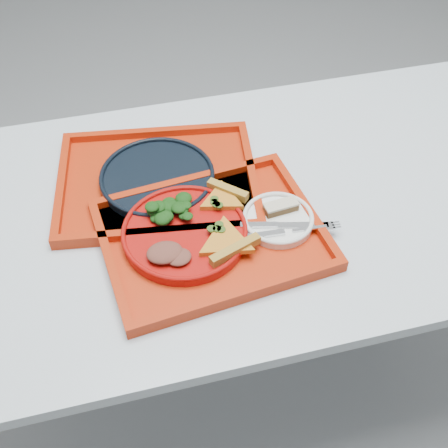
# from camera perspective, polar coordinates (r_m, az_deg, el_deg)

# --- Properties ---
(ground) EXTENTS (10.00, 10.00, 0.00)m
(ground) POSITION_cam_1_polar(r_m,az_deg,el_deg) (1.88, 2.64, -13.51)
(ground) COLOR gray
(ground) RESTS_ON ground
(table) EXTENTS (1.60, 0.80, 0.75)m
(table) POSITION_cam_1_polar(r_m,az_deg,el_deg) (1.33, 3.63, 0.61)
(table) COLOR silver
(table) RESTS_ON ground
(tray_main) EXTENTS (0.49, 0.40, 0.01)m
(tray_main) POSITION_cam_1_polar(r_m,az_deg,el_deg) (1.18, -1.25, -1.35)
(tray_main) COLOR #AE2509
(tray_main) RESTS_ON table
(tray_far) EXTENTS (0.49, 0.41, 0.01)m
(tray_far) POSITION_cam_1_polar(r_m,az_deg,el_deg) (1.30, -6.73, 4.19)
(tray_far) COLOR #AE2509
(tray_far) RESTS_ON table
(dinner_plate) EXTENTS (0.26, 0.26, 0.02)m
(dinner_plate) POSITION_cam_1_polar(r_m,az_deg,el_deg) (1.17, -4.01, -1.00)
(dinner_plate) COLOR #A10F0A
(dinner_plate) RESTS_ON tray_main
(side_plate) EXTENTS (0.15, 0.15, 0.01)m
(side_plate) POSITION_cam_1_polar(r_m,az_deg,el_deg) (1.20, 5.50, 0.34)
(side_plate) COLOR white
(side_plate) RESTS_ON tray_main
(navy_plate) EXTENTS (0.26, 0.26, 0.02)m
(navy_plate) POSITION_cam_1_polar(r_m,az_deg,el_deg) (1.29, -6.79, 4.64)
(navy_plate) COLOR black
(navy_plate) RESTS_ON tray_far
(pizza_slice_a) EXTENTS (0.15, 0.16, 0.02)m
(pizza_slice_a) POSITION_cam_1_polar(r_m,az_deg,el_deg) (1.13, 0.20, -1.60)
(pizza_slice_a) COLOR gold
(pizza_slice_a) RESTS_ON dinner_plate
(pizza_slice_b) EXTENTS (0.14, 0.14, 0.02)m
(pizza_slice_b) POSITION_cam_1_polar(r_m,az_deg,el_deg) (1.21, -0.24, 2.65)
(pizza_slice_b) COLOR gold
(pizza_slice_b) RESTS_ON dinner_plate
(salad_heap) EXTENTS (0.08, 0.07, 0.04)m
(salad_heap) POSITION_cam_1_polar(r_m,az_deg,el_deg) (1.18, -5.51, 1.55)
(salad_heap) COLOR black
(salad_heap) RESTS_ON dinner_plate
(meat_portion) EXTENTS (0.07, 0.06, 0.02)m
(meat_portion) POSITION_cam_1_polar(r_m,az_deg,el_deg) (1.11, -6.05, -2.91)
(meat_portion) COLOR brown
(meat_portion) RESTS_ON dinner_plate
(dessert_bar) EXTENTS (0.08, 0.04, 0.02)m
(dessert_bar) POSITION_cam_1_polar(r_m,az_deg,el_deg) (1.20, 5.80, 1.74)
(dessert_bar) COLOR #452E17
(dessert_bar) RESTS_ON side_plate
(knife) EXTENTS (0.18, 0.06, 0.01)m
(knife) POSITION_cam_1_polar(r_m,az_deg,el_deg) (1.18, 6.16, -0.08)
(knife) COLOR silver
(knife) RESTS_ON side_plate
(fork) EXTENTS (0.19, 0.03, 0.01)m
(fork) POSITION_cam_1_polar(r_m,az_deg,el_deg) (1.17, 6.87, -0.69)
(fork) COLOR silver
(fork) RESTS_ON side_plate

